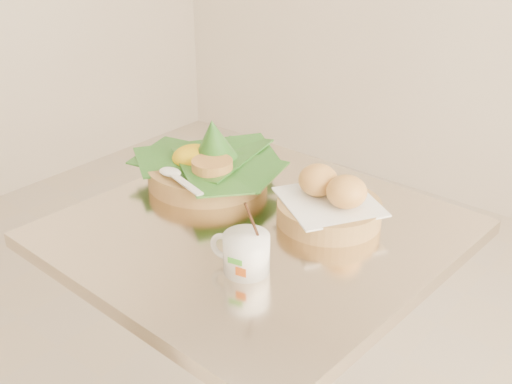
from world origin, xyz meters
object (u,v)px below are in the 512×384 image
Objects in this scene: rice_basket at (207,164)px; bread_basket at (330,204)px; coffee_mug at (245,252)px; cafe_table at (257,317)px.

rice_basket is 1.37× the size of bread_basket.
rice_basket reaches higher than coffee_mug.
cafe_table is 0.30m from coffee_mug.
coffee_mug reaches higher than bread_basket.
bread_basket reaches higher than cafe_table.
bread_basket is 1.72× the size of coffee_mug.
cafe_table is 2.23× the size of rice_basket.
rice_basket is 0.31m from bread_basket.
rice_basket is at bearing 158.32° from cafe_table.
coffee_mug is (0.30, -0.22, -0.01)m from rice_basket.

